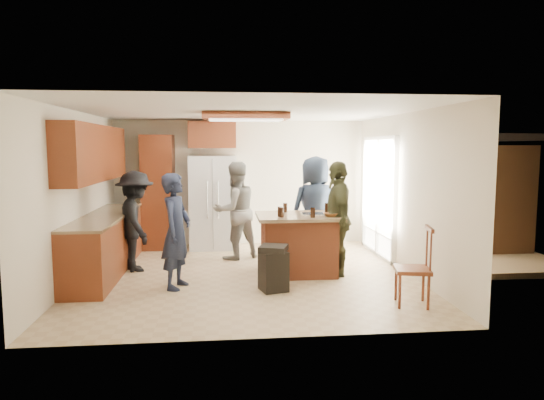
{
  "coord_description": "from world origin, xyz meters",
  "views": [
    {
      "loc": [
        -0.35,
        -7.31,
        1.97
      ],
      "look_at": [
        0.4,
        0.14,
        1.15
      ],
      "focal_mm": 32.0,
      "sensor_mm": 36.0,
      "label": 1
    }
  ],
  "objects": [
    {
      "name": "island_items",
      "position": [
        0.99,
        -0.07,
        0.97
      ],
      "size": [
        0.91,
        0.69,
        0.15
      ],
      "color": "silver",
      "rests_on": "kitchen_island"
    },
    {
      "name": "room_shell",
      "position": [
        4.37,
        1.64,
        0.87
      ],
      "size": [
        8.0,
        5.2,
        5.0
      ],
      "color": "tan",
      "rests_on": "ground"
    },
    {
      "name": "person_front_left",
      "position": [
        -1.01,
        -0.56,
        0.81
      ],
      "size": [
        0.58,
        0.69,
        1.61
      ],
      "primitive_type": "imported",
      "rotation": [
        0.0,
        0.0,
        1.28
      ],
      "color": "#1C2238",
      "rests_on": "ground"
    },
    {
      "name": "refrigerator",
      "position": [
        -0.55,
        2.12,
        0.9
      ],
      "size": [
        0.9,
        0.76,
        1.8
      ],
      "color": "white",
      "rests_on": "ground"
    },
    {
      "name": "person_side_right",
      "position": [
        1.39,
        -0.08,
        0.88
      ],
      "size": [
        0.62,
        1.07,
        1.76
      ],
      "primitive_type": "imported",
      "rotation": [
        0.0,
        0.0,
        -1.66
      ],
      "color": "#414427",
      "rests_on": "ground"
    },
    {
      "name": "person_behind_right",
      "position": [
        1.23,
        0.88,
        0.91
      ],
      "size": [
        1.0,
        0.78,
        1.82
      ],
      "primitive_type": "imported",
      "rotation": [
        0.0,
        0.0,
        3.39
      ],
      "color": "#192333",
      "rests_on": "ground"
    },
    {
      "name": "person_behind_left",
      "position": [
        -0.15,
        1.16,
        0.86
      ],
      "size": [
        0.98,
        0.84,
        1.72
      ],
      "primitive_type": "imported",
      "rotation": [
        0.0,
        0.0,
        3.62
      ],
      "color": "gray",
      "rests_on": "ground"
    },
    {
      "name": "left_cabinetry",
      "position": [
        -2.24,
        0.4,
        0.96
      ],
      "size": [
        0.64,
        3.0,
        2.3
      ],
      "color": "maroon",
      "rests_on": "ground"
    },
    {
      "name": "person_counter",
      "position": [
        -1.74,
        0.48,
        0.8
      ],
      "size": [
        0.81,
        1.14,
        1.6
      ],
      "primitive_type": "imported",
      "rotation": [
        0.0,
        0.0,
        1.93
      ],
      "color": "black",
      "rests_on": "ground"
    },
    {
      "name": "trash_bin",
      "position": [
        0.32,
        -0.83,
        0.32
      ],
      "size": [
        0.45,
        0.45,
        0.63
      ],
      "color": "black",
      "rests_on": "ground"
    },
    {
      "name": "kitchen_island",
      "position": [
        0.8,
        0.04,
        0.47
      ],
      "size": [
        1.28,
        1.03,
        0.93
      ],
      "color": "#974427",
      "rests_on": "ground"
    },
    {
      "name": "back_wall_units",
      "position": [
        -1.33,
        2.2,
        1.38
      ],
      "size": [
        1.8,
        0.6,
        2.45
      ],
      "color": "maroon",
      "rests_on": "ground"
    },
    {
      "name": "spindle_chair",
      "position": [
        2.0,
        -1.62,
        0.45
      ],
      "size": [
        0.5,
        0.5,
        0.99
      ],
      "color": "maroon",
      "rests_on": "ground"
    }
  ]
}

